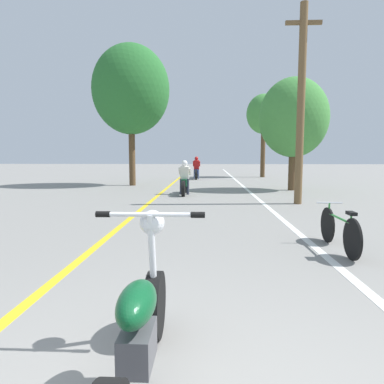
# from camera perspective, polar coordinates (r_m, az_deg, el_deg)

# --- Properties ---
(lane_stripe_center) EXTENTS (0.14, 48.00, 0.01)m
(lane_stripe_center) POSITION_cam_1_polar(r_m,az_deg,el_deg) (14.26, -5.15, -0.12)
(lane_stripe_center) COLOR yellow
(lane_stripe_center) RESTS_ON ground
(lane_stripe_edge) EXTENTS (0.14, 48.00, 0.01)m
(lane_stripe_edge) POSITION_cam_1_polar(r_m,az_deg,el_deg) (14.26, 9.86, -0.19)
(lane_stripe_edge) COLOR white
(lane_stripe_edge) RESTS_ON ground
(utility_pole) EXTENTS (1.10, 0.24, 6.17)m
(utility_pole) POSITION_cam_1_polar(r_m,az_deg,el_deg) (11.53, 17.71, 13.95)
(utility_pole) COLOR brown
(utility_pole) RESTS_ON ground
(roadside_tree_right_near) EXTENTS (3.02, 2.71, 4.94)m
(roadside_tree_right_near) POSITION_cam_1_polar(r_m,az_deg,el_deg) (15.95, 16.58, 11.76)
(roadside_tree_right_near) COLOR #513A23
(roadside_tree_right_near) RESTS_ON ground
(roadside_tree_right_far) EXTENTS (2.41, 2.17, 5.84)m
(roadside_tree_right_far) POSITION_cam_1_polar(r_m,az_deg,el_deg) (25.15, 11.86, 12.47)
(roadside_tree_right_far) COLOR #513A23
(roadside_tree_right_far) RESTS_ON ground
(roadside_tree_left) EXTENTS (3.90, 3.51, 7.09)m
(roadside_tree_left) POSITION_cam_1_polar(r_m,az_deg,el_deg) (18.24, -10.15, 16.41)
(roadside_tree_left) COLOR #513A23
(roadside_tree_left) RESTS_ON ground
(motorcycle_foreground) EXTENTS (0.85, 2.02, 1.12)m
(motorcycle_foreground) POSITION_cam_1_polar(r_m,az_deg,el_deg) (2.43, -8.81, -21.50)
(motorcycle_foreground) COLOR black
(motorcycle_foreground) RESTS_ON ground
(motorcycle_rider_lead) EXTENTS (0.50, 2.00, 1.36)m
(motorcycle_rider_lead) POSITION_cam_1_polar(r_m,az_deg,el_deg) (13.62, -1.25, 1.79)
(motorcycle_rider_lead) COLOR black
(motorcycle_rider_lead) RESTS_ON ground
(motorcycle_rider_far) EXTENTS (0.50, 2.06, 1.48)m
(motorcycle_rider_far) POSITION_cam_1_polar(r_m,az_deg,el_deg) (22.60, 0.75, 3.61)
(motorcycle_rider_far) COLOR black
(motorcycle_rider_far) RESTS_ON ground
(bicycle_parked) EXTENTS (0.44, 1.68, 0.74)m
(bicycle_parked) POSITION_cam_1_polar(r_m,az_deg,el_deg) (6.09, 23.31, -5.81)
(bicycle_parked) COLOR black
(bicycle_parked) RESTS_ON ground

